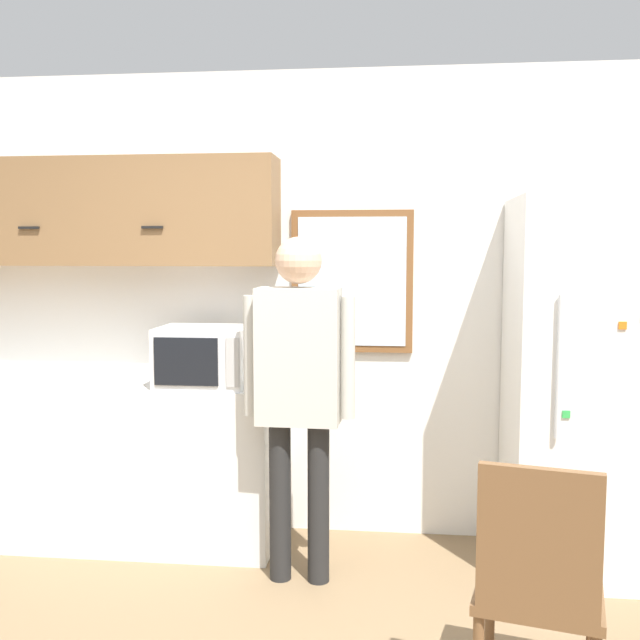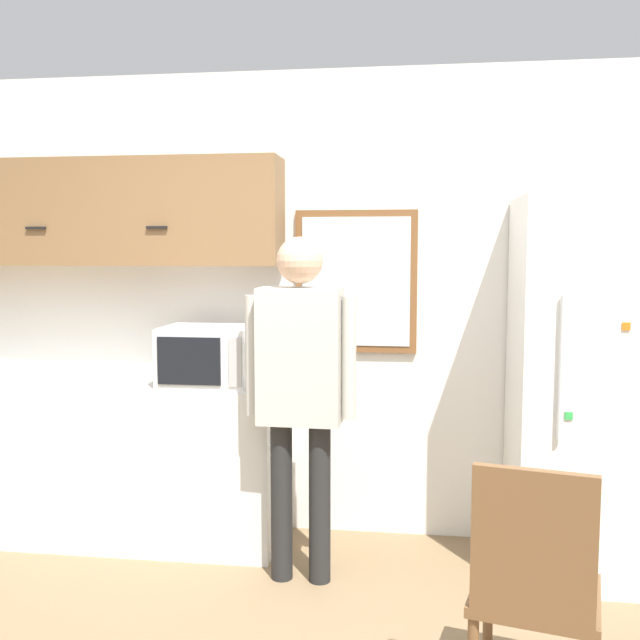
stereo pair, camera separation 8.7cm
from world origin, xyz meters
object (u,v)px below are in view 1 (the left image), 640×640
at_px(microwave, 204,356).
at_px(person, 299,374).
at_px(refrigerator, 583,386).
at_px(chair, 539,578).

relative_size(microwave, person, 0.28).
bearing_deg(person, refrigerator, 13.74).
distance_m(refrigerator, chair, 1.41).
distance_m(person, refrigerator, 1.48).
relative_size(person, refrigerator, 0.89).
xyz_separation_m(microwave, chair, (1.57, -1.25, -0.59)).
distance_m(microwave, chair, 2.09).
bearing_deg(microwave, person, -28.74).
bearing_deg(refrigerator, chair, -109.56).
height_order(microwave, chair, microwave).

